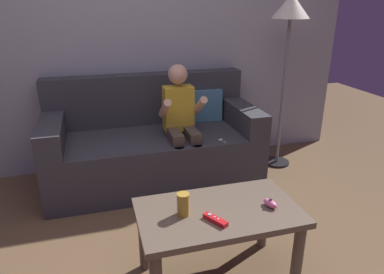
# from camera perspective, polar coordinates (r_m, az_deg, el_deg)

# --- Properties ---
(wall_back) EXTENTS (4.34, 0.05, 2.50)m
(wall_back) POSITION_cam_1_polar(r_m,az_deg,el_deg) (3.24, -11.83, 16.54)
(wall_back) COLOR #999EA8
(wall_back) RESTS_ON ground
(couch) EXTENTS (1.77, 0.80, 0.88)m
(couch) POSITION_cam_1_polar(r_m,az_deg,el_deg) (3.09, -6.20, -1.23)
(couch) COLOR #38383D
(couch) RESTS_ON ground
(person_seated_on_couch) EXTENTS (0.34, 0.42, 1.02)m
(person_seated_on_couch) POSITION_cam_1_polar(r_m,az_deg,el_deg) (2.87, -1.76, 2.75)
(person_seated_on_couch) COLOR #4C4238
(person_seated_on_couch) RESTS_ON ground
(coffee_table) EXTENTS (0.86, 0.49, 0.45)m
(coffee_table) POSITION_cam_1_polar(r_m,az_deg,el_deg) (1.95, 4.26, -13.66)
(coffee_table) COLOR brown
(coffee_table) RESTS_ON ground
(game_remote_red_near_edge) EXTENTS (0.10, 0.14, 0.03)m
(game_remote_red_near_edge) POSITION_cam_1_polar(r_m,az_deg,el_deg) (1.81, 3.78, -13.19)
(game_remote_red_near_edge) COLOR red
(game_remote_red_near_edge) RESTS_ON coffee_table
(nunchuk_pink) EXTENTS (0.07, 0.10, 0.05)m
(nunchuk_pink) POSITION_cam_1_polar(r_m,az_deg,el_deg) (1.96, 12.51, -10.41)
(nunchuk_pink) COLOR pink
(nunchuk_pink) RESTS_ON coffee_table
(soda_can) EXTENTS (0.07, 0.07, 0.12)m
(soda_can) POSITION_cam_1_polar(r_m,az_deg,el_deg) (1.83, -1.42, -10.80)
(soda_can) COLOR #B78C2D
(soda_can) RESTS_ON coffee_table
(floor_lamp) EXTENTS (0.32, 0.32, 1.55)m
(floor_lamp) POSITION_cam_1_polar(r_m,az_deg,el_deg) (3.25, 15.52, 17.74)
(floor_lamp) COLOR black
(floor_lamp) RESTS_ON ground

